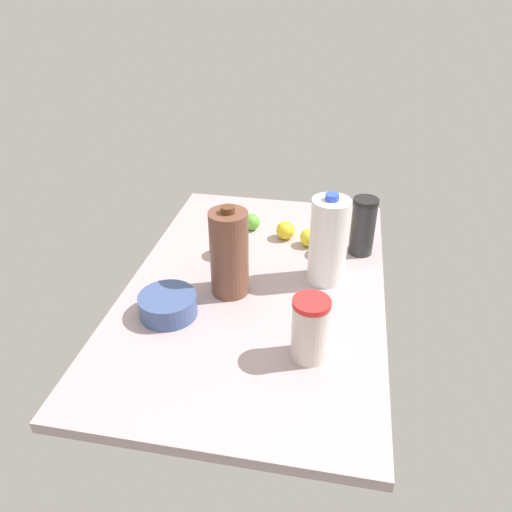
# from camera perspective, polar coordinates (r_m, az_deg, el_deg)

# --- Properties ---
(countertop) EXTENTS (1.20, 0.76, 0.03)m
(countertop) POSITION_cam_1_polar(r_m,az_deg,el_deg) (1.52, 0.00, -3.70)
(countertop) COLOR #AB969B
(countertop) RESTS_ON ground
(mixing_bowl) EXTENTS (0.16, 0.16, 0.06)m
(mixing_bowl) POSITION_cam_1_polar(r_m,az_deg,el_deg) (1.39, -10.04, -5.53)
(mixing_bowl) COLOR #3E5287
(mixing_bowl) RESTS_ON countertop
(tumbler_cup) EXTENTS (0.09, 0.09, 0.17)m
(tumbler_cup) POSITION_cam_1_polar(r_m,az_deg,el_deg) (1.22, 6.17, -8.29)
(tumbler_cup) COLOR beige
(tumbler_cup) RESTS_ON countertop
(milk_jug) EXTENTS (0.11, 0.11, 0.28)m
(milk_jug) POSITION_cam_1_polar(r_m,az_deg,el_deg) (1.48, 8.27, 1.73)
(milk_jug) COLOR white
(milk_jug) RESTS_ON countertop
(chocolate_milk_jug) EXTENTS (0.11, 0.11, 0.28)m
(chocolate_milk_jug) POSITION_cam_1_polar(r_m,az_deg,el_deg) (1.41, -3.08, 0.33)
(chocolate_milk_jug) COLOR brown
(chocolate_milk_jug) RESTS_ON countertop
(shaker_bottle) EXTENTS (0.08, 0.08, 0.19)m
(shaker_bottle) POSITION_cam_1_polar(r_m,az_deg,el_deg) (1.65, 12.13, 3.35)
(shaker_bottle) COLOR #2A2A2C
(shaker_bottle) RESTS_ON countertop
(lemon_beside_bowl) EXTENTS (0.06, 0.06, 0.06)m
(lemon_beside_bowl) POSITION_cam_1_polar(r_m,az_deg,el_deg) (1.73, 3.39, 2.96)
(lemon_beside_bowl) COLOR yellow
(lemon_beside_bowl) RESTS_ON countertop
(orange_far_back) EXTENTS (0.09, 0.09, 0.09)m
(orange_far_back) POSITION_cam_1_polar(r_m,az_deg,el_deg) (1.63, -3.29, 1.45)
(orange_far_back) COLOR orange
(orange_far_back) RESTS_ON countertop
(lime_loose) EXTENTS (0.06, 0.06, 0.06)m
(lime_loose) POSITION_cam_1_polar(r_m,az_deg,el_deg) (1.79, -0.51, 3.95)
(lime_loose) COLOR #5DB13C
(lime_loose) RESTS_ON countertop
(lemon_by_jug) EXTENTS (0.06, 0.06, 0.06)m
(lemon_by_jug) POSITION_cam_1_polar(r_m,az_deg,el_deg) (1.70, 6.08, 2.11)
(lemon_by_jug) COLOR yellow
(lemon_by_jug) RESTS_ON countertop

